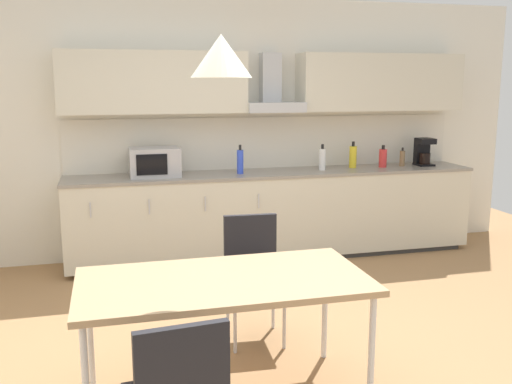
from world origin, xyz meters
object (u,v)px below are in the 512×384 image
(dining_table, at_px, (224,286))
(pendant_lamp, at_px, (221,56))
(bottle_yellow, at_px, (353,157))
(chair_far_right, at_px, (253,264))
(bottle_white, at_px, (322,159))
(bottle_brown, at_px, (402,158))
(microwave, at_px, (155,162))
(coffee_maker, at_px, (423,152))
(bottle_red, at_px, (383,158))
(bottle_blue, at_px, (240,161))

(dining_table, height_order, pendant_lamp, pendant_lamp)
(bottle_yellow, bearing_deg, chair_far_right, -130.30)
(bottle_white, bearing_deg, bottle_brown, 3.00)
(microwave, xyz_separation_m, dining_table, (0.16, -2.59, -0.35))
(coffee_maker, distance_m, bottle_brown, 0.26)
(pendant_lamp, bearing_deg, coffee_maker, 43.42)
(bottle_yellow, bearing_deg, pendant_lamp, -126.28)
(coffee_maker, distance_m, bottle_red, 0.50)
(dining_table, xyz_separation_m, chair_far_right, (0.36, 0.79, -0.15))
(coffee_maker, distance_m, bottle_white, 1.20)
(bottle_red, height_order, dining_table, bottle_red)
(coffee_maker, bearing_deg, bottle_white, -177.94)
(coffee_maker, relative_size, bottle_red, 1.26)
(coffee_maker, xyz_separation_m, bottle_white, (-1.20, -0.04, -0.03))
(microwave, bearing_deg, bottle_white, -0.56)
(bottle_blue, xyz_separation_m, dining_table, (-0.68, -2.55, -0.34))
(bottle_red, xyz_separation_m, pendant_lamp, (-2.27, -2.59, 0.93))
(bottle_red, xyz_separation_m, chair_far_right, (-1.90, -1.81, -0.47))
(bottle_brown, xyz_separation_m, dining_table, (-2.52, -2.62, -0.30))
(pendant_lamp, bearing_deg, chair_far_right, 65.09)
(bottle_brown, height_order, chair_far_right, bottle_brown)
(bottle_white, distance_m, bottle_yellow, 0.38)
(bottle_red, bearing_deg, bottle_yellow, 171.11)
(bottle_blue, xyz_separation_m, pendant_lamp, (-0.68, -2.55, 0.91))
(dining_table, xyz_separation_m, pendant_lamp, (-0.00, -0.00, 1.24))
(bottle_blue, distance_m, chair_far_right, 1.86)
(pendant_lamp, bearing_deg, bottle_blue, 75.02)
(bottle_yellow, relative_size, pendant_lamp, 0.88)
(coffee_maker, bearing_deg, bottle_brown, 178.49)
(microwave, height_order, bottle_yellow, same)
(bottle_yellow, height_order, pendant_lamp, pendant_lamp)
(dining_table, bearing_deg, bottle_brown, 46.21)
(bottle_white, height_order, bottle_blue, bottle_blue)
(bottle_white, bearing_deg, bottle_red, 1.60)
(microwave, xyz_separation_m, chair_far_right, (0.52, -1.81, -0.51))
(microwave, distance_m, bottle_yellow, 2.10)
(coffee_maker, relative_size, bottle_yellow, 1.07)
(bottle_white, bearing_deg, chair_far_right, -123.88)
(bottle_white, distance_m, dining_table, 3.03)
(bottle_yellow, bearing_deg, coffee_maker, -1.91)
(microwave, xyz_separation_m, pendant_lamp, (0.16, -2.59, 0.89))
(bottle_yellow, distance_m, chair_far_right, 2.49)
(pendant_lamp, bearing_deg, dining_table, 18.43)
(bottle_white, xyz_separation_m, bottle_brown, (0.95, 0.05, -0.03))
(coffee_maker, relative_size, dining_table, 0.19)
(bottle_brown, distance_m, pendant_lamp, 3.76)
(microwave, relative_size, dining_table, 0.30)
(dining_table, bearing_deg, bottle_red, 48.84)
(bottle_red, relative_size, pendant_lamp, 0.74)
(microwave, bearing_deg, bottle_yellow, 1.47)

